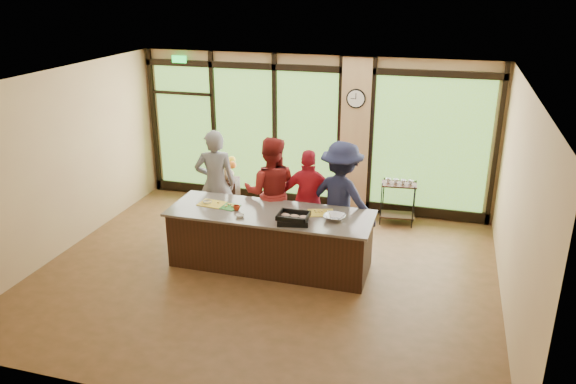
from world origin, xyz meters
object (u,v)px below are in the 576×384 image
Objects in this scene: cook_right at (341,199)px; bar_cart at (398,197)px; roasting_pan at (293,220)px; cook_left at (216,184)px; island_base at (270,240)px; flower_stand at (228,199)px.

cook_right is 1.73m from bar_cart.
cook_left is at bearing 134.67° from roasting_pan.
island_base reaches higher than bar_cart.
bar_cart is at bearing 4.45° from flower_stand.
cook_left is at bearing -91.48° from flower_stand.
bar_cart reaches higher than flower_stand.
cook_left is 3.38m from bar_cart.
flower_stand is (-1.35, 1.56, -0.04)m from island_base.
island_base is 2.86m from bar_cart.
cook_right is at bearing -124.33° from bar_cart.
roasting_pan reaches higher than bar_cart.
roasting_pan is at bearing -32.70° from island_base.
cook_right is 2.39× the size of flower_stand.
roasting_pan reaches higher than island_base.
cook_left is at bearing 146.38° from island_base.
island_base is at bearing -134.00° from bar_cart.
roasting_pan is (0.46, -0.29, 0.52)m from island_base.
roasting_pan reaches higher than flower_stand.
cook_right is (2.24, -0.07, -0.01)m from cook_left.
cook_right reaches higher than flower_stand.
cook_right reaches higher than roasting_pan.
island_base is at bearing -56.99° from flower_stand.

